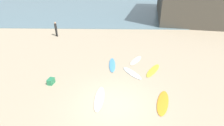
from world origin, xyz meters
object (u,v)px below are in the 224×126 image
surfboard_0 (99,98)px  surfboard_5 (132,73)px  beachgoer_near (56,28)px  beach_cooler (51,81)px  surfboard_2 (163,102)px  surfboard_4 (112,65)px  surfboard_3 (153,70)px  surfboard_1 (136,60)px

surfboard_0 → surfboard_5: (2.10, 2.98, -0.01)m
beachgoer_near → beach_cooler: (3.00, -10.27, -0.79)m
surfboard_2 → beachgoer_near: (-9.86, 11.99, 0.94)m
beachgoer_near → beach_cooler: bearing=-34.1°
surfboard_0 → beachgoer_near: (-6.31, 11.74, 0.93)m
surfboard_0 → surfboard_5: size_ratio=1.10×
surfboard_0 → beachgoer_near: 13.36m
surfboard_5 → beach_cooler: (-5.41, -1.51, 0.15)m
surfboard_4 → surfboard_5: surfboard_4 is taller
surfboard_4 → surfboard_3: bearing=163.0°
surfboard_2 → surfboard_4: (-2.93, 4.48, 0.01)m
surfboard_0 → beach_cooler: bearing=-22.3°
surfboard_0 → surfboard_3: surfboard_3 is taller
surfboard_1 → surfboard_4: size_ratio=0.85×
surfboard_5 → surfboard_4: bearing=-72.4°
beachgoer_near → surfboard_5: bearing=-6.6°
beachgoer_near → beach_cooler: size_ratio=3.47×
beach_cooler → surfboard_4: bearing=35.1°
surfboard_4 → surfboard_5: size_ratio=1.19×
surfboard_1 → beach_cooler: 6.94m
surfboard_1 → surfboard_2: (0.97, -5.37, 0.00)m
surfboard_1 → surfboard_3: (1.13, -1.72, 0.01)m
surfboard_3 → surfboard_2: bearing=-61.8°
surfboard_2 → surfboard_5: (-1.46, 3.23, 0.00)m
surfboard_1 → surfboard_3: surfboard_3 is taller
surfboard_3 → surfboard_5: bearing=-134.7°
surfboard_4 → beach_cooler: (-3.93, -2.76, 0.14)m
surfboard_3 → beach_cooler: bearing=-133.9°
surfboard_4 → beachgoer_near: 10.26m
surfboard_3 → surfboard_5: size_ratio=1.12×
surfboard_1 → surfboard_2: bearing=127.9°
beachgoer_near → beach_cooler: beachgoer_near is taller
surfboard_0 → surfboard_1: surfboard_0 is taller
surfboard_1 → surfboard_5: surfboard_5 is taller
surfboard_3 → beachgoer_near: bearing=171.0°
surfboard_0 → beach_cooler: (-3.31, 1.47, 0.14)m
surfboard_2 → surfboard_4: bearing=142.0°
surfboard_5 → surfboard_3: bearing=162.4°
surfboard_0 → surfboard_4: surfboard_4 is taller
surfboard_1 → beach_cooler: beach_cooler is taller
surfboard_0 → surfboard_1: 5.73m
surfboard_5 → beach_cooler: bearing=-16.6°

